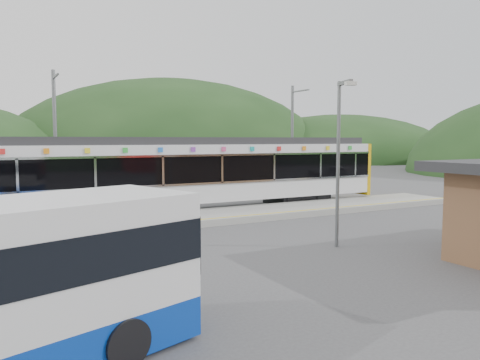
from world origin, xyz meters
name	(u,v)px	position (x,y,z in m)	size (l,w,h in m)	color
ground	(271,230)	(0.00, 0.00, 0.00)	(120.00, 120.00, 0.00)	#4C4C4F
hills	(313,204)	(6.19, 5.29, 0.00)	(146.00, 149.00, 26.00)	#1E3D19
platform	(233,215)	(0.00, 3.30, 0.15)	(26.00, 3.20, 0.30)	#9E9E99
yellow_line	(246,215)	(0.00, 2.00, 0.30)	(26.00, 0.10, 0.01)	yellow
train	(201,171)	(-0.44, 6.00, 2.06)	(20.44, 3.01, 3.74)	black
catenary_mast_west	(55,139)	(-7.00, 8.56, 3.65)	(0.18, 1.80, 7.00)	slate
catenary_mast_east	(292,139)	(7.00, 8.56, 3.65)	(0.18, 1.80, 7.00)	slate
lamp_post	(341,149)	(0.37, -3.74, 3.33)	(0.39, 1.03, 5.56)	slate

